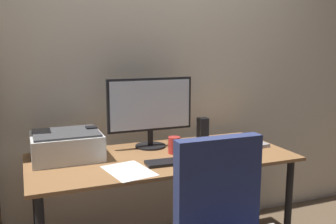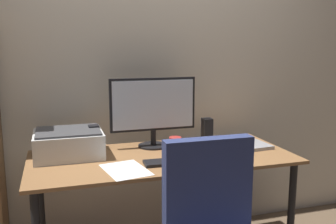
# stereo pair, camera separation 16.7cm
# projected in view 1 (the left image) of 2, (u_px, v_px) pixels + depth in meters

# --- Properties ---
(back_wall) EXTENTS (6.40, 0.10, 2.60)m
(back_wall) POSITION_uv_depth(u_px,v_px,m) (136.00, 60.00, 2.65)
(back_wall) COLOR beige
(back_wall) RESTS_ON ground
(desk) EXTENTS (1.58, 0.71, 0.74)m
(desk) POSITION_uv_depth(u_px,v_px,m) (162.00, 169.00, 2.29)
(desk) COLOR olive
(desk) RESTS_ON ground
(monitor) EXTENTS (0.57, 0.20, 0.46)m
(monitor) POSITION_uv_depth(u_px,v_px,m) (150.00, 108.00, 2.42)
(monitor) COLOR black
(monitor) RESTS_ON desk
(keyboard) EXTENTS (0.29, 0.12, 0.02)m
(keyboard) POSITION_uv_depth(u_px,v_px,m) (171.00, 162.00, 2.12)
(keyboard) COLOR black
(keyboard) RESTS_ON desk
(mouse) EXTENTS (0.07, 0.10, 0.03)m
(mouse) POSITION_uv_depth(u_px,v_px,m) (202.00, 155.00, 2.22)
(mouse) COLOR black
(mouse) RESTS_ON desk
(coffee_mug) EXTENTS (0.09, 0.08, 0.10)m
(coffee_mug) POSITION_uv_depth(u_px,v_px,m) (174.00, 145.00, 2.31)
(coffee_mug) COLOR #B72D28
(coffee_mug) RESTS_ON desk
(laptop) EXTENTS (0.34, 0.25, 0.02)m
(laptop) POSITION_uv_depth(u_px,v_px,m) (240.00, 144.00, 2.49)
(laptop) COLOR #99999E
(laptop) RESTS_ON desk
(speaker_left) EXTENTS (0.06, 0.07, 0.17)m
(speaker_left) POSITION_uv_depth(u_px,v_px,m) (92.00, 140.00, 2.30)
(speaker_left) COLOR black
(speaker_left) RESTS_ON desk
(speaker_right) EXTENTS (0.06, 0.07, 0.17)m
(speaker_right) POSITION_uv_depth(u_px,v_px,m) (203.00, 130.00, 2.58)
(speaker_right) COLOR black
(speaker_right) RESTS_ON desk
(printer) EXTENTS (0.40, 0.34, 0.16)m
(printer) POSITION_uv_depth(u_px,v_px,m) (67.00, 145.00, 2.20)
(printer) COLOR silver
(printer) RESTS_ON desk
(paper_sheet) EXTENTS (0.26, 0.33, 0.00)m
(paper_sheet) POSITION_uv_depth(u_px,v_px,m) (129.00, 171.00, 1.99)
(paper_sheet) COLOR white
(paper_sheet) RESTS_ON desk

